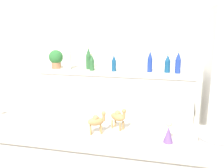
{
  "coord_description": "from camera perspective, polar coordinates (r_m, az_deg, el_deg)",
  "views": [
    {
      "loc": [
        0.45,
        -1.12,
        1.6
      ],
      "look_at": [
        -0.12,
        1.36,
        0.99
      ],
      "focal_mm": 40.0,
      "sensor_mm": 36.0,
      "label": 1
    }
  ],
  "objects": [
    {
      "name": "wall_back",
      "position": [
        3.89,
        6.28,
        8.69
      ],
      "size": [
        8.0,
        0.06,
        2.55
      ],
      "color": "silver",
      "rests_on": "ground_plane"
    },
    {
      "name": "back_counter",
      "position": [
        3.77,
        1.15,
        -3.87
      ],
      "size": [
        2.2,
        0.63,
        0.94
      ],
      "color": "silver",
      "rests_on": "ground_plane"
    },
    {
      "name": "potted_plant",
      "position": [
        3.91,
        -12.68,
        5.74
      ],
      "size": [
        0.21,
        0.21,
        0.28
      ],
      "color": "#9E6B47",
      "rests_on": "back_counter"
    },
    {
      "name": "paper_towel_roll",
      "position": [
        3.8,
        -10.2,
        5.39
      ],
      "size": [
        0.11,
        0.11,
        0.27
      ],
      "color": "white",
      "rests_on": "back_counter"
    },
    {
      "name": "back_bottle_0",
      "position": [
        3.57,
        12.57,
        4.54
      ],
      "size": [
        0.08,
        0.08,
        0.26
      ],
      "color": "navy",
      "rests_on": "back_counter"
    },
    {
      "name": "back_bottle_1",
      "position": [
        3.78,
        -5.37,
        5.77
      ],
      "size": [
        0.08,
        0.08,
        0.32
      ],
      "color": "#2D6033",
      "rests_on": "back_counter"
    },
    {
      "name": "back_bottle_2",
      "position": [
        3.54,
        14.87,
        4.74
      ],
      "size": [
        0.08,
        0.08,
        0.31
      ],
      "color": "navy",
      "rests_on": "back_counter"
    },
    {
      "name": "back_bottle_3",
      "position": [
        3.58,
        0.44,
        4.76
      ],
      "size": [
        0.06,
        0.06,
        0.24
      ],
      "color": "navy",
      "rests_on": "back_counter"
    },
    {
      "name": "back_bottle_4",
      "position": [
        3.56,
        8.66,
        5.07
      ],
      "size": [
        0.07,
        0.07,
        0.3
      ],
      "color": "navy",
      "rests_on": "back_counter"
    },
    {
      "name": "back_bottle_5",
      "position": [
        3.65,
        -4.62,
        4.88
      ],
      "size": [
        0.07,
        0.07,
        0.24
      ],
      "color": "#2D6033",
      "rests_on": "back_counter"
    },
    {
      "name": "fruit_bowl",
      "position": [
        1.58,
        22.75,
        -11.58
      ],
      "size": [
        0.2,
        0.2,
        0.06
      ],
      "color": "#B7BABF",
      "rests_on": "bar_counter"
    },
    {
      "name": "camel_figurine",
      "position": [
        1.58,
        -3.55,
        -8.41
      ],
      "size": [
        0.12,
        0.09,
        0.15
      ],
      "color": "#A87F4C",
      "rests_on": "bar_counter"
    },
    {
      "name": "camel_figurine_second",
      "position": [
        1.64,
        1.44,
        -7.42
      ],
      "size": [
        0.12,
        0.1,
        0.15
      ],
      "color": "#A87F4C",
      "rests_on": "bar_counter"
    },
    {
      "name": "wise_man_figurine_purple",
      "position": [
        1.51,
        12.78,
        -10.88
      ],
      "size": [
        0.06,
        0.06,
        0.14
      ],
      "color": "#6B4784",
      "rests_on": "bar_counter"
    }
  ]
}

